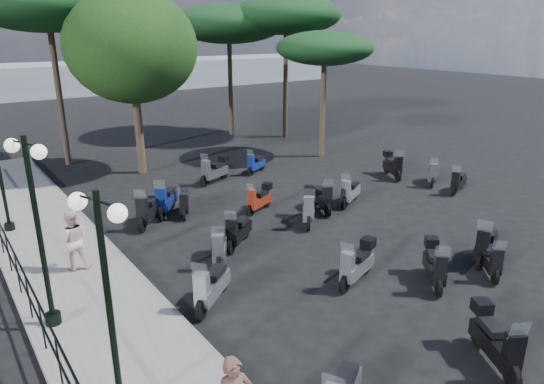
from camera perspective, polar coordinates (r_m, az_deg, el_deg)
ground at (r=14.02m, az=8.89°, el=-8.54°), size 120.00×120.00×0.00m
sidewalk at (r=13.53m, az=-21.54°, el=-10.41°), size 3.00×30.00×0.15m
railing at (r=12.81m, az=-27.38°, el=-8.81°), size 0.04×26.04×1.10m
lamp_post_0 at (r=8.07m, az=-18.75°, el=-11.51°), size 0.60×1.12×4.00m
lamp_post_1 at (r=11.11m, az=-25.89°, el=-3.22°), size 0.62×1.19×4.24m
pedestrian_far at (r=14.05m, az=-22.44°, el=-5.26°), size 0.93×0.79×1.69m
scooter_2 at (r=11.87m, az=-7.16°, el=-11.05°), size 1.49×1.20×1.44m
scooter_3 at (r=13.88m, az=-6.17°, el=-6.50°), size 1.06×1.51×1.38m
scooter_4 at (r=16.89m, az=-14.36°, el=-2.18°), size 1.32×1.46×1.48m
scooter_5 at (r=17.73m, az=-12.34°, el=-1.02°), size 1.31×1.49×1.49m
scooter_7 at (r=10.87m, az=24.80°, el=-15.68°), size 1.07×1.59×1.40m
scooter_8 at (r=13.40m, az=18.59°, el=-8.21°), size 1.30×1.38×1.38m
scooter_9 at (r=14.85m, az=-4.01°, el=-4.69°), size 1.45×1.14×1.38m
scooter_10 at (r=17.58m, az=-10.29°, el=-1.24°), size 0.88×1.42×1.23m
scooter_11 at (r=21.09m, az=-6.75°, el=2.52°), size 1.71×0.91×1.43m
scooter_14 at (r=12.96m, az=9.96°, el=-8.41°), size 1.67×0.81×1.38m
scooter_15 at (r=16.60m, az=4.31°, el=-1.85°), size 1.31×1.53×1.47m
scooter_16 at (r=17.63m, az=-1.53°, el=-0.87°), size 1.46×0.81×1.23m
scooter_17 at (r=22.39m, az=-1.92°, el=3.29°), size 1.42×0.84×1.23m
scooter_18 at (r=14.49m, az=24.28°, el=-7.08°), size 1.19×1.22×1.24m
scooter_19 at (r=15.12m, az=23.82°, el=-5.74°), size 1.79×0.89×1.49m
scooter_20 at (r=18.54m, az=9.15°, el=-0.07°), size 1.59×0.94×1.38m
scooter_21 at (r=17.74m, az=5.93°, el=-0.76°), size 0.87×1.67×1.40m
scooter_25 at (r=21.08m, az=21.05°, el=1.08°), size 1.52×0.73×1.26m
scooter_26 at (r=21.85m, az=18.35°, el=2.02°), size 1.36×1.09×1.31m
scooter_27 at (r=22.38m, az=14.00°, el=3.01°), size 0.99×1.63×1.41m
broadleaf_tree at (r=22.49m, az=-16.19°, el=16.09°), size 5.68×5.68×8.05m
pine_0 at (r=30.36m, az=-5.10°, el=19.12°), size 6.70×6.70×7.83m
pine_1 at (r=29.58m, az=1.67°, el=20.05°), size 6.36×6.36×8.21m
pine_2 at (r=25.20m, az=-24.96°, el=19.21°), size 6.68×6.68×8.50m
pine_3 at (r=24.86m, az=6.22°, el=16.43°), size 4.80×4.80×6.30m
distant_hills at (r=54.69m, az=-26.81°, el=11.62°), size 70.00×8.00×3.00m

